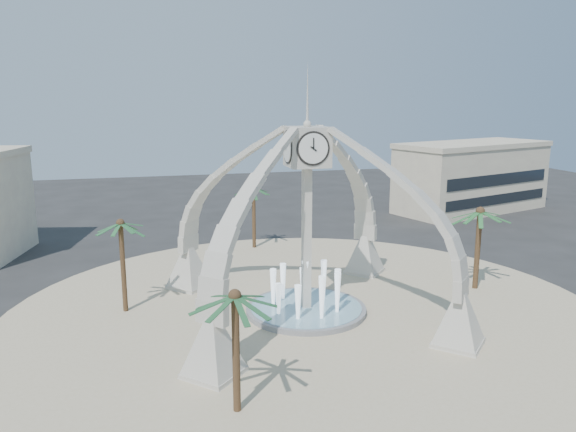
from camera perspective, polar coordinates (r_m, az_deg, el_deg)
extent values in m
plane|color=#282828|center=(38.02, 1.84, -9.78)|extent=(140.00, 140.00, 0.00)
cylinder|color=#C5B392|center=(38.01, 1.84, -9.74)|extent=(40.00, 40.00, 0.06)
cube|color=beige|center=(36.49, 1.89, -2.62)|extent=(0.55, 0.55, 9.80)
cube|color=beige|center=(35.44, 1.96, 7.05)|extent=(2.50, 2.50, 2.50)
cone|color=beige|center=(35.30, 2.00, 12.31)|extent=(0.20, 0.20, 4.00)
cylinder|color=white|center=(34.21, 2.58, 6.86)|extent=(1.84, 0.04, 1.84)
pyramid|color=beige|center=(46.09, 7.81, -3.86)|extent=(3.80, 3.80, 3.20)
pyramid|color=beige|center=(42.87, -10.02, -5.15)|extent=(3.80, 3.80, 3.20)
pyramid|color=beige|center=(29.69, -7.63, -13.03)|extent=(3.80, 3.80, 3.20)
pyramid|color=beige|center=(34.17, 17.00, -10.02)|extent=(3.80, 3.80, 3.20)
cylinder|color=gray|center=(37.95, 1.84, -9.50)|extent=(8.00, 8.00, 0.40)
cylinder|color=#81AFC1|center=(37.87, 1.84, -9.19)|extent=(7.40, 7.40, 0.04)
cone|color=white|center=(37.32, 1.86, -6.90)|extent=(0.60, 0.60, 3.20)
cube|color=beige|center=(74.39, 18.13, 3.60)|extent=(21.49, 13.79, 8.00)
cube|color=beige|center=(73.93, 18.35, 6.90)|extent=(21.87, 14.17, 0.60)
cylinder|color=brown|center=(43.89, 18.70, -3.27)|extent=(0.40, 0.40, 6.05)
cylinder|color=brown|center=(38.72, -16.41, -5.01)|extent=(0.33, 0.33, 6.21)
cylinder|color=brown|center=(53.02, -3.49, -0.14)|extent=(0.34, 0.34, 5.94)
cylinder|color=brown|center=(25.95, -5.30, -13.76)|extent=(0.35, 0.35, 5.70)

